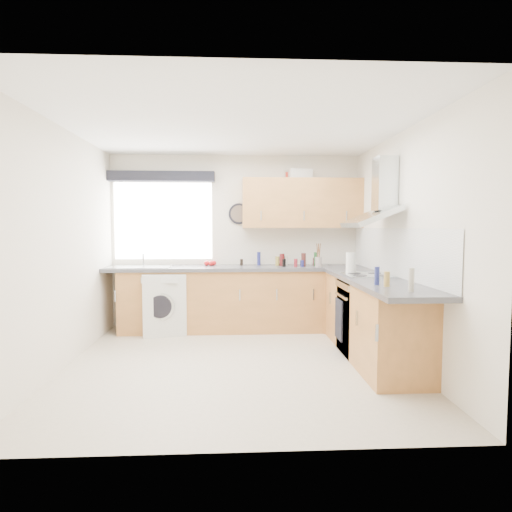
{
  "coord_description": "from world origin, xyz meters",
  "views": [
    {
      "loc": [
        -0.02,
        -4.49,
        1.47
      ],
      "look_at": [
        0.25,
        0.85,
        1.1
      ],
      "focal_mm": 30.0,
      "sensor_mm": 36.0,
      "label": 1
    }
  ],
  "objects": [
    {
      "name": "wall_left",
      "position": [
        -1.8,
        0.0,
        1.25
      ],
      "size": [
        0.02,
        3.6,
        2.5
      ],
      "primitive_type": "cube",
      "color": "silver",
      "rests_on": "ground_plane"
    },
    {
      "name": "window",
      "position": [
        -1.05,
        1.79,
        1.55
      ],
      "size": [
        1.4,
        0.02,
        1.1
      ],
      "primitive_type": "cube",
      "color": "silver",
      "rests_on": "wall_back"
    },
    {
      "name": "sink",
      "position": [
        -1.33,
        1.5,
        0.95
      ],
      "size": [
        0.84,
        0.46,
        0.1
      ],
      "primitive_type": null,
      "color": "#B7C0C4",
      "rests_on": "worktop_back"
    },
    {
      "name": "jar_1",
      "position": [
        0.67,
        1.64,
        0.96
      ],
      "size": [
        0.07,
        0.07,
        0.1
      ],
      "primitive_type": "cylinder",
      "color": "beige",
      "rests_on": "worktop_back"
    },
    {
      "name": "jar_9",
      "position": [
        0.33,
        1.66,
        1.01
      ],
      "size": [
        0.05,
        0.05,
        0.19
      ],
      "primitive_type": "cylinder",
      "color": "navy",
      "rests_on": "worktop_back"
    },
    {
      "name": "casserole",
      "position": [
        0.91,
        1.72,
        2.22
      ],
      "size": [
        0.39,
        0.32,
        0.14
      ],
      "primitive_type": "cube",
      "rotation": [
        0.0,
        0.0,
        0.23
      ],
      "color": "silver",
      "rests_on": "upper_cabinets"
    },
    {
      "name": "upper_cabinets",
      "position": [
        0.95,
        1.62,
        1.8
      ],
      "size": [
        1.7,
        0.35,
        0.7
      ],
      "primitive_type": "cube",
      "color": "#9C6633",
      "rests_on": "wall_back"
    },
    {
      "name": "jar_11",
      "position": [
        0.59,
        1.58,
        0.98
      ],
      "size": [
        0.06,
        0.06,
        0.13
      ],
      "primitive_type": "cylinder",
      "color": "olive",
      "rests_on": "worktop_back"
    },
    {
      "name": "wall_clock",
      "position": [
        0.05,
        1.76,
        1.65
      ],
      "size": [
        0.31,
        0.04,
        0.31
      ],
      "primitive_type": "cylinder",
      "rotation": [
        1.57,
        0.0,
        0.0
      ],
      "color": "black",
      "rests_on": "wall_back"
    },
    {
      "name": "jar_2",
      "position": [
        0.66,
        1.55,
        1.0
      ],
      "size": [
        0.07,
        0.07,
        0.17
      ],
      "primitive_type": "cylinder",
      "color": "#521113",
      "rests_on": "worktop_back"
    },
    {
      "name": "splashback",
      "position": [
        1.79,
        0.3,
        1.18
      ],
      "size": [
        0.01,
        3.0,
        0.54
      ],
      "primitive_type": "cube",
      "color": "white",
      "rests_on": "wall_right"
    },
    {
      "name": "worktop_right",
      "position": [
        1.5,
        0.0,
        0.89
      ],
      "size": [
        0.62,
        2.42,
        0.05
      ],
      "primitive_type": "cube",
      "color": "#37373B",
      "rests_on": "base_cab_right"
    },
    {
      "name": "worktop_back",
      "position": [
        0.0,
        1.5,
        0.89
      ],
      "size": [
        3.6,
        0.62,
        0.05
      ],
      "primitive_type": "cube",
      "color": "#37373B",
      "rests_on": "base_cab_back"
    },
    {
      "name": "wall_back",
      "position": [
        0.0,
        1.8,
        1.25
      ],
      "size": [
        3.6,
        0.02,
        2.5
      ],
      "primitive_type": "cube",
      "color": "silver",
      "rests_on": "ground_plane"
    },
    {
      "name": "base_cab_corner",
      "position": [
        1.5,
        1.5,
        0.43
      ],
      "size": [
        0.6,
        0.6,
        0.86
      ],
      "primitive_type": "cube",
      "color": "#9C6633",
      "rests_on": "ground_plane"
    },
    {
      "name": "kitchen_roll",
      "position": [
        1.35,
        0.46,
        1.04
      ],
      "size": [
        0.14,
        0.14,
        0.25
      ],
      "primitive_type": "cylinder",
      "rotation": [
        0.0,
        0.0,
        0.26
      ],
      "color": "silver",
      "rests_on": "worktop_right"
    },
    {
      "name": "tomato_cluster",
      "position": [
        -0.37,
        1.65,
        0.95
      ],
      "size": [
        0.2,
        0.2,
        0.07
      ],
      "primitive_type": null,
      "rotation": [
        0.0,
        0.0,
        0.33
      ],
      "color": "red",
      "rests_on": "worktop_back"
    },
    {
      "name": "window_blind",
      "position": [
        -1.05,
        1.7,
        2.18
      ],
      "size": [
        1.5,
        0.18,
        0.14
      ],
      "primitive_type": "cube",
      "color": "black",
      "rests_on": "wall_back"
    },
    {
      "name": "extractor_hood",
      "position": [
        1.6,
        0.3,
        1.77
      ],
      "size": [
        0.52,
        0.78,
        0.66
      ],
      "primitive_type": null,
      "color": "#B7C0C4",
      "rests_on": "wall_right"
    },
    {
      "name": "washing_machine",
      "position": [
        -1.0,
        1.4,
        0.42
      ],
      "size": [
        0.67,
        0.66,
        0.83
      ],
      "primitive_type": "cube",
      "rotation": [
        0.0,
        0.0,
        0.22
      ],
      "color": "silver",
      "rests_on": "ground_plane"
    },
    {
      "name": "bottle_2",
      "position": [
        1.5,
        -0.9,
        1.01
      ],
      "size": [
        0.05,
        0.05,
        0.2
      ],
      "primitive_type": "cylinder",
      "color": "#A7A18F",
      "rests_on": "worktop_right"
    },
    {
      "name": "wall_right",
      "position": [
        1.8,
        0.0,
        1.25
      ],
      "size": [
        0.02,
        3.6,
        2.5
      ],
      "primitive_type": "cube",
      "color": "silver",
      "rests_on": "ground_plane"
    },
    {
      "name": "jar_0",
      "position": [
        1.13,
        1.53,
        0.97
      ],
      "size": [
        0.06,
        0.06,
        0.11
      ],
      "primitive_type": "cylinder",
      "color": "#501C23",
      "rests_on": "worktop_back"
    },
    {
      "name": "ground_plane",
      "position": [
        0.0,
        0.0,
        0.0
      ],
      "size": [
        3.6,
        3.6,
        0.0
      ],
      "primitive_type": "plane",
      "color": "beige"
    },
    {
      "name": "wall_front",
      "position": [
        0.0,
        -1.8,
        1.25
      ],
      "size": [
        3.6,
        0.02,
        2.5
      ],
      "primitive_type": "cube",
      "color": "silver",
      "rests_on": "ground_plane"
    },
    {
      "name": "storage_box",
      "position": [
        0.85,
        1.72,
        2.2
      ],
      "size": [
        0.26,
        0.24,
        0.1
      ],
      "primitive_type": "cube",
      "rotation": [
        0.0,
        0.0,
        -0.35
      ],
      "color": "#A32518",
      "rests_on": "upper_cabinets"
    },
    {
      "name": "jar_7",
      "position": [
        0.83,
        1.37,
        0.97
      ],
      "size": [
        0.05,
        0.05,
        0.11
      ],
      "primitive_type": "cylinder",
      "color": "maroon",
      "rests_on": "worktop_back"
    },
    {
      "name": "oven",
      "position": [
        1.5,
        0.3,
        0.42
      ],
      "size": [
        0.56,
        0.58,
        0.85
      ],
      "primitive_type": "cube",
      "color": "black",
      "rests_on": "ground_plane"
    },
    {
      "name": "jar_6",
      "position": [
        0.72,
        1.58,
        0.98
      ],
      "size": [
        0.05,
        0.05,
        0.14
      ],
      "primitive_type": "cylinder",
      "color": "#B4AC99",
      "rests_on": "worktop_back"
    },
    {
      "name": "jar_8",
      "position": [
        0.95,
        1.43,
        1.0
      ],
      "size": [
        0.07,
        0.07,
        0.19
      ],
      "primitive_type": "cylinder",
      "color": "#401A17",
      "rests_on": "worktop_back"
    },
    {
      "name": "jar_5",
      "position": [
        1.13,
        1.5,
        1.01
      ],
      "size": [
        0.04,
        0.04,
        0.2
      ],
      "primitive_type": "cylinder",
      "color": "#1A4B1F",
      "rests_on": "worktop_back"
    },
    {
      "name": "ceiling",
      "position": [
        0.0,
        0.0,
        2.5
      ],
      "size": [
        3.6,
        3.6,
        0.02
      ],
      "primitive_type": "cube",
      "color": "white",
      "rests_on": "wall_back"
    },
    {
      "name": "utensil_pot",
      "position": [
        1.15,
        1.39,
        0.98
      ],
      "size": [
        0.12,
        0.12,
        0.13
      ],
      "primitive_type": "cylinder",
      "rotation": [
        0.0,
        0.0,
        -0.28
      ],
      "color": "gray",
      "rests_on": "worktop_back"
    },
    {
      "name": "jar_3",
      "position": [
        0.67,
        1.42,
        0.96
      ],
      "size": [
        0.05,
        0.05,
        0.11
      ],
      "primitive_type": "cylinder",
      "color": "black",
      "rests_on": "worktop_back"
    },
    {
      "name": "base_cab_back",
      "position": [
        -0.1,
        1.51,
        0.43
      ],
      "size": [
        3.0,
        0.58,
        0.86
      ],
      "primitive_type": "cube",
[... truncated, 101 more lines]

